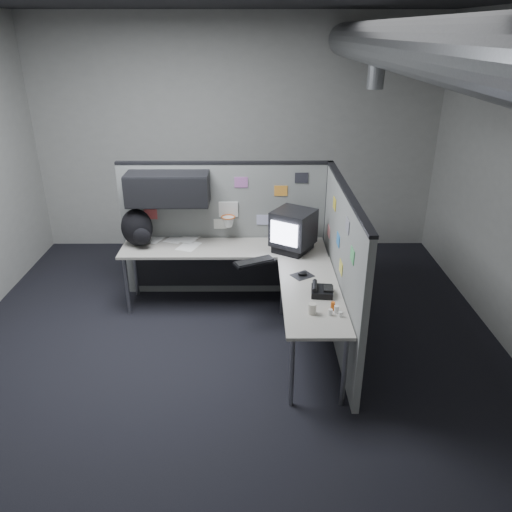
{
  "coord_description": "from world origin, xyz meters",
  "views": [
    {
      "loc": [
        0.24,
        -4.18,
        2.97
      ],
      "look_at": [
        0.26,
        0.35,
        0.9
      ],
      "focal_mm": 35.0,
      "sensor_mm": 36.0,
      "label": 1
    }
  ],
  "objects_px": {
    "keyboard": "(254,262)",
    "monitor": "(293,230)",
    "desk": "(245,267)",
    "backpack": "(137,228)",
    "phone": "(322,291)"
  },
  "relations": [
    {
      "from": "desk",
      "to": "keyboard",
      "type": "xyz_separation_m",
      "value": [
        0.1,
        -0.16,
        0.14
      ]
    },
    {
      "from": "phone",
      "to": "backpack",
      "type": "relative_size",
      "value": 0.55
    },
    {
      "from": "desk",
      "to": "backpack",
      "type": "relative_size",
      "value": 5.36
    },
    {
      "from": "keyboard",
      "to": "monitor",
      "type": "bearing_deg",
      "value": 58.07
    },
    {
      "from": "desk",
      "to": "phone",
      "type": "relative_size",
      "value": 9.81
    },
    {
      "from": "phone",
      "to": "desk",
      "type": "bearing_deg",
      "value": 147.34
    },
    {
      "from": "backpack",
      "to": "keyboard",
      "type": "bearing_deg",
      "value": -31.62
    },
    {
      "from": "phone",
      "to": "monitor",
      "type": "bearing_deg",
      "value": 117.1
    },
    {
      "from": "keyboard",
      "to": "phone",
      "type": "distance_m",
      "value": 0.91
    },
    {
      "from": "keyboard",
      "to": "phone",
      "type": "relative_size",
      "value": 1.95
    },
    {
      "from": "backpack",
      "to": "phone",
      "type": "bearing_deg",
      "value": -42.22
    },
    {
      "from": "monitor",
      "to": "keyboard",
      "type": "bearing_deg",
      "value": -154.26
    },
    {
      "from": "keyboard",
      "to": "desk",
      "type": "bearing_deg",
      "value": 141.89
    },
    {
      "from": "desk",
      "to": "monitor",
      "type": "xyz_separation_m",
      "value": [
        0.53,
        0.19,
        0.35
      ]
    },
    {
      "from": "monitor",
      "to": "backpack",
      "type": "height_order",
      "value": "monitor"
    }
  ]
}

